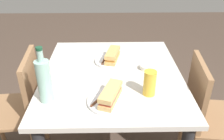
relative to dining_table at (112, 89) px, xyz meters
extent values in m
cube|color=beige|center=(0.00, 0.00, 0.11)|extent=(0.99, 0.87, 0.03)
cylinder|color=#262628|center=(0.44, -0.38, -0.27)|extent=(0.06, 0.06, 0.73)
cylinder|color=#262628|center=(0.44, 0.38, -0.27)|extent=(0.06, 0.06, 0.73)
cube|color=#936B47|center=(0.00, 0.72, -0.18)|extent=(0.44, 0.44, 0.02)
cube|color=#936B47|center=(0.02, 0.53, 0.03)|extent=(0.38, 0.07, 0.40)
cylinder|color=#936B47|center=(0.20, 0.55, -0.41)|extent=(0.04, 0.04, 0.45)
cube|color=#936B47|center=(-0.11, -0.72, -0.18)|extent=(0.44, 0.44, 0.02)
cube|color=#936B47|center=(-0.09, -0.53, 0.03)|extent=(0.38, 0.07, 0.40)
cylinder|color=#936B47|center=(0.09, -0.56, -0.41)|extent=(0.04, 0.04, 0.45)
cylinder|color=white|center=(0.15, -0.01, 0.13)|extent=(0.25, 0.25, 0.01)
cube|color=tan|center=(0.15, -0.01, 0.15)|extent=(0.20, 0.11, 0.02)
cube|color=#CC8438|center=(0.15, -0.01, 0.17)|extent=(0.19, 0.10, 0.02)
cube|color=tan|center=(0.15, -0.01, 0.19)|extent=(0.20, 0.11, 0.02)
cube|color=silver|center=(0.21, 0.04, 0.14)|extent=(0.10, 0.03, 0.00)
cube|color=#59331E|center=(0.12, 0.06, 0.14)|extent=(0.08, 0.03, 0.01)
cylinder|color=white|center=(-0.31, 0.01, 0.13)|extent=(0.25, 0.25, 0.01)
cube|color=tan|center=(-0.31, 0.01, 0.15)|extent=(0.21, 0.13, 0.02)
cube|color=#B74C3D|center=(-0.31, 0.01, 0.17)|extent=(0.19, 0.12, 0.02)
cube|color=tan|center=(-0.31, 0.01, 0.19)|extent=(0.21, 0.13, 0.02)
cube|color=silver|center=(-0.26, 0.04, 0.14)|extent=(0.09, 0.06, 0.00)
cube|color=#59331E|center=(-0.33, 0.09, 0.14)|extent=(0.07, 0.05, 0.01)
cylinder|color=#99C6B7|center=(-0.28, 0.35, 0.24)|extent=(0.07, 0.07, 0.23)
cylinder|color=#99C6B7|center=(-0.28, 0.35, 0.39)|extent=(0.03, 0.03, 0.06)
cylinder|color=#19472D|center=(-0.28, 0.35, 0.42)|extent=(0.03, 0.03, 0.02)
cylinder|color=gold|center=(-0.24, -0.20, 0.19)|extent=(0.07, 0.07, 0.14)
cylinder|color=silver|center=(0.04, -0.23, 0.14)|extent=(0.09, 0.09, 0.03)
cube|color=white|center=(-0.07, 0.10, 0.13)|extent=(0.17, 0.17, 0.00)
camera|label=1|loc=(-1.30, 0.03, 0.88)|focal=37.76mm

